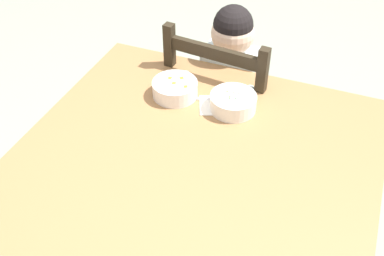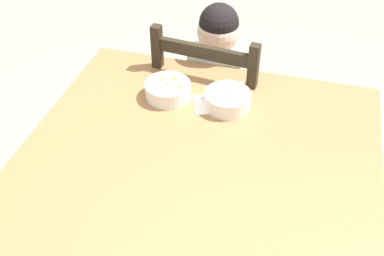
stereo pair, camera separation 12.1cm
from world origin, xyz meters
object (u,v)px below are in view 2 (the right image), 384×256
object	(u,v)px
dining_table	(196,182)
child_figure	(215,79)
bowl_of_peas	(228,99)
dining_chair	(213,113)
spoon	(189,98)
bowl_of_carrots	(168,90)

from	to	relation	value
dining_table	child_figure	distance (m)	0.59
child_figure	bowl_of_peas	distance (m)	0.34
dining_chair	dining_table	bearing A→B (deg)	-82.41
dining_chair	spoon	bearing A→B (deg)	-95.03
child_figure	dining_chair	bearing A→B (deg)	128.61
bowl_of_carrots	spoon	bearing A→B (deg)	4.04
bowl_of_peas	spoon	world-z (taller)	bowl_of_peas
dining_chair	spoon	world-z (taller)	dining_chair
dining_table	bowl_of_peas	size ratio (longest dim) A/B	6.88
child_figure	bowl_of_carrots	distance (m)	0.34
bowl_of_carrots	dining_chair	bearing A→B (deg)	70.77
spoon	bowl_of_peas	bearing A→B (deg)	-2.27
child_figure	bowl_of_carrots	size ratio (longest dim) A/B	5.80
bowl_of_carrots	spoon	xyz separation A→B (m)	(0.08, 0.01, -0.03)
dining_table	dining_chair	xyz separation A→B (m)	(-0.08, 0.59, -0.19)
spoon	bowl_of_carrots	bearing A→B (deg)	-175.96
dining_chair	bowl_of_carrots	size ratio (longest dim) A/B	5.52
bowl_of_carrots	spoon	world-z (taller)	bowl_of_carrots
bowl_of_peas	spoon	size ratio (longest dim) A/B	1.18
bowl_of_peas	bowl_of_carrots	bearing A→B (deg)	179.99
child_figure	bowl_of_peas	world-z (taller)	child_figure
dining_chair	bowl_of_peas	world-z (taller)	dining_chair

